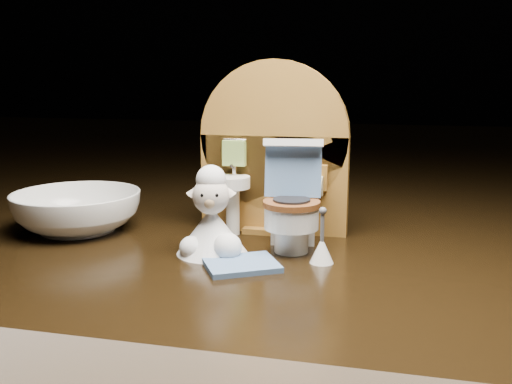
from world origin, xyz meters
TOP-DOWN VIEW (x-y plane):
  - backdrop_panel at (-0.00, 0.06)m, footprint 0.13×0.05m
  - toy_toilet at (0.03, 0.02)m, footprint 0.05×0.06m
  - bath_mat at (-0.00, -0.04)m, footprint 0.07×0.06m
  - toilet_brush at (0.05, -0.01)m, footprint 0.02×0.02m
  - plush_lamb at (-0.03, -0.01)m, footprint 0.06×0.06m
  - ceramic_bowl at (-0.17, 0.02)m, footprint 0.14×0.14m

SIDE VIEW (x-z plane):
  - bath_mat at x=0.00m, z-range 0.00..0.00m
  - toilet_brush at x=0.05m, z-range -0.01..0.03m
  - ceramic_bowl at x=-0.17m, z-range 0.00..0.04m
  - plush_lamb at x=-0.03m, z-range -0.01..0.06m
  - toy_toilet at x=0.03m, z-range -0.01..0.08m
  - backdrop_panel at x=0.00m, z-range -0.01..0.14m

